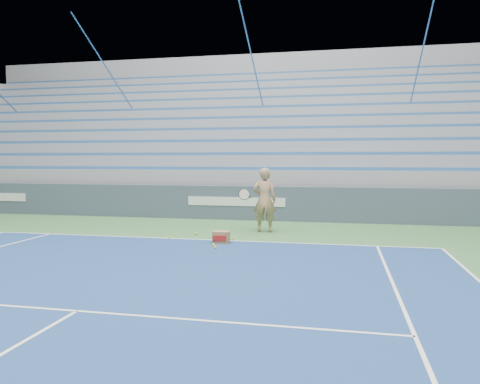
{
  "coord_description": "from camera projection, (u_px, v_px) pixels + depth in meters",
  "views": [
    {
      "loc": [
        3.28,
        1.1,
        1.96
      ],
      "look_at": [
        0.86,
        12.38,
        1.15
      ],
      "focal_mm": 35.0,
      "sensor_mm": 36.0,
      "label": 1
    }
  ],
  "objects": [
    {
      "name": "sponsor_barrier",
      "position": [
        237.0,
        203.0,
        15.21
      ],
      "size": [
        30.0,
        0.32,
        1.1
      ],
      "color": "#3D4B5D",
      "rests_on": "ground"
    },
    {
      "name": "bleachers",
      "position": [
        265.0,
        150.0,
        20.66
      ],
      "size": [
        31.0,
        9.15,
        7.3
      ],
      "color": "#92949A",
      "rests_on": "ground"
    },
    {
      "name": "tennis_player",
      "position": [
        264.0,
        200.0,
        12.58
      ],
      "size": [
        0.93,
        0.83,
        1.74
      ],
      "color": "tan",
      "rests_on": "ground"
    },
    {
      "name": "ball_box",
      "position": [
        221.0,
        237.0,
        10.88
      ],
      "size": [
        0.42,
        0.35,
        0.29
      ],
      "color": "#926C46",
      "rests_on": "ground"
    },
    {
      "name": "tennis_ball_0",
      "position": [
        232.0,
        239.0,
        11.32
      ],
      "size": [
        0.07,
        0.07,
        0.07
      ],
      "primitive_type": "sphere",
      "color": "#C2D02A",
      "rests_on": "ground"
    },
    {
      "name": "tennis_ball_1",
      "position": [
        213.0,
        245.0,
        10.5
      ],
      "size": [
        0.07,
        0.07,
        0.07
      ],
      "primitive_type": "sphere",
      "color": "#C2D02A",
      "rests_on": "ground"
    },
    {
      "name": "tennis_ball_2",
      "position": [
        170.0,
        237.0,
        11.53
      ],
      "size": [
        0.07,
        0.07,
        0.07
      ],
      "primitive_type": "sphere",
      "color": "#C2D02A",
      "rests_on": "ground"
    },
    {
      "name": "tennis_ball_3",
      "position": [
        215.0,
        247.0,
        10.21
      ],
      "size": [
        0.07,
        0.07,
        0.07
      ],
      "primitive_type": "sphere",
      "color": "#C2D02A",
      "rests_on": "ground"
    },
    {
      "name": "tennis_ball_4",
      "position": [
        196.0,
        234.0,
        12.1
      ],
      "size": [
        0.07,
        0.07,
        0.07
      ],
      "primitive_type": "sphere",
      "color": "#C2D02A",
      "rests_on": "ground"
    }
  ]
}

